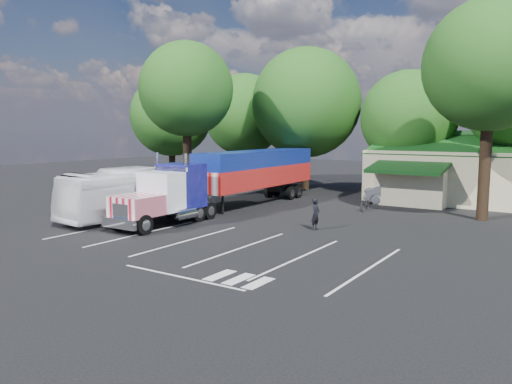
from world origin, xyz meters
The scene contains 12 objects.
ground centered at (0.00, 0.00, 0.00)m, with size 120.00×120.00×0.00m, color black.
tree_row_a centered at (-22.00, 16.50, 7.16)m, with size 9.00×9.00×11.68m.
tree_row_b centered at (-13.00, 17.80, 7.13)m, with size 8.40×8.40×11.35m.
tree_row_c centered at (-5.00, 16.20, 8.04)m, with size 10.00×10.00×13.05m.
tree_row_d centered at (4.00, 17.50, 6.58)m, with size 8.00×8.00×10.60m.
tree_near_left centered at (-10.50, 6.00, 8.81)m, with size 7.60×7.60×12.65m.
tree_near_right centered at (11.50, 8.50, 9.46)m, with size 8.00×8.00×13.50m.
semi_truck centered at (-4.01, 3.89, 2.40)m, with size 3.32×20.26×4.24m.
woman centered at (4.20, 0.00, 0.90)m, with size 0.65×0.43×1.79m, color black.
bicycle centered at (4.04, 8.00, 0.51)m, with size 0.67×1.93×1.01m, color black.
tour_bus centered at (-7.00, -2.16, 1.62)m, with size 2.72×11.62×3.24m, color silver.
silver_sedan centered at (5.00, 12.00, 0.77)m, with size 1.64×4.70×1.55m, color #A0A1A7.
Camera 1 is at (16.64, -24.91, 5.63)m, focal length 35.00 mm.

